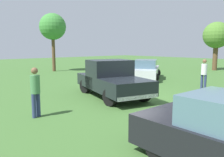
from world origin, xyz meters
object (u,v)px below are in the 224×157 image
person_bystander (204,72)px  person_visitor (35,89)px  tree_back_left (216,36)px  sedan_far (146,70)px  tree_side (53,27)px  pickup_truck (111,78)px

person_bystander → person_visitor: bearing=171.2°
person_bystander → tree_back_left: (4.23, -11.11, 2.57)m
person_bystander → person_visitor: size_ratio=1.00×
sedan_far → tree_side: tree_side is taller
pickup_truck → tree_back_left: 16.73m
pickup_truck → person_bystander: (-2.09, -5.28, 0.06)m
tree_side → pickup_truck: bearing=164.1°
sedan_far → tree_back_left: 10.69m
pickup_truck → sedan_far: size_ratio=1.04×
pickup_truck → person_bystander: bearing=84.0°
person_bystander → tree_side: size_ratio=0.30×
pickup_truck → person_visitor: bearing=-64.2°
person_visitor → tree_side: bearing=-51.7°
person_bystander → person_visitor: person_visitor is taller
pickup_truck → person_bystander: size_ratio=2.93×
person_bystander → sedan_far: bearing=79.9°
sedan_far → person_bystander: (-4.94, 0.83, 0.30)m
pickup_truck → sedan_far: pickup_truck is taller
tree_back_left → tree_side: bearing=51.0°
pickup_truck → person_visitor: pickup_truck is taller
tree_back_left → sedan_far: bearing=86.1°
pickup_truck → tree_side: size_ratio=0.89×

